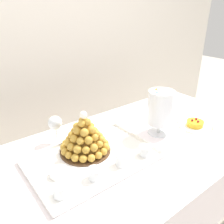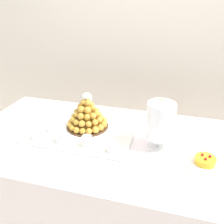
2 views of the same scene
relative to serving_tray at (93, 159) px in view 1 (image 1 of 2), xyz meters
The scene contains 12 objects.
backdrop_wall 1.25m from the serving_tray, 79.38° to the left, with size 4.80×0.10×2.50m, color silver.
buffet_table 0.24m from the serving_tray, ahead, with size 1.74×0.84×0.78m.
serving_tray is the anchor object (origin of this frame).
croquembouche 0.11m from the serving_tray, 86.86° to the left, with size 0.25×0.25×0.22m.
dessert_cup_left 0.26m from the serving_tray, 152.34° to the right, with size 0.06×0.06×0.05m.
dessert_cup_mid_left 0.14m from the serving_tray, 120.46° to the right, with size 0.05×0.05×0.05m.
dessert_cup_centre 0.14m from the serving_tray, 57.24° to the right, with size 0.05×0.05×0.06m.
dessert_cup_mid_right 0.25m from the serving_tray, 30.20° to the right, with size 0.06×0.06×0.05m.
creme_brulee_ramekin 0.18m from the serving_tray, behind, with size 0.08×0.08×0.02m.
macaron_goblet 0.47m from the serving_tray, ahead, with size 0.15×0.15×0.27m.
fruit_tart_plate 0.68m from the serving_tray, ahead, with size 0.22×0.22×0.05m.
wine_glass 0.28m from the serving_tray, 104.20° to the left, with size 0.07×0.07×0.15m.
Camera 1 is at (-0.70, -0.75, 1.46)m, focal length 37.11 mm.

